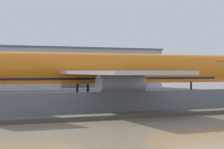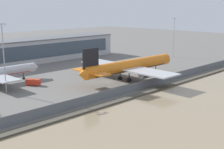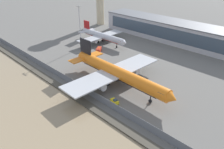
# 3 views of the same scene
# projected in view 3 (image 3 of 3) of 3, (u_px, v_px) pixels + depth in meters

# --- Properties ---
(ground_plane) EXTENTS (500.00, 500.00, 0.00)m
(ground_plane) POSITION_uv_depth(u_px,v_px,m) (109.00, 76.00, 95.12)
(ground_plane) COLOR #66635E
(shoreline_seawall) EXTENTS (320.00, 3.00, 0.50)m
(shoreline_seawall) POSITION_uv_depth(u_px,v_px,m) (70.00, 93.00, 82.15)
(shoreline_seawall) COLOR #474238
(shoreline_seawall) RESTS_ON ground
(perimeter_fence) EXTENTS (280.00, 0.10, 2.80)m
(perimeter_fence) POSITION_uv_depth(u_px,v_px,m) (79.00, 86.00, 84.44)
(perimeter_fence) COLOR slate
(perimeter_fence) RESTS_ON ground
(cargo_jet_orange) EXTENTS (52.01, 44.69, 14.54)m
(cargo_jet_orange) POSITION_uv_depth(u_px,v_px,m) (117.00, 73.00, 85.61)
(cargo_jet_orange) COLOR orange
(cargo_jet_orange) RESTS_ON ground
(passenger_jet_silver) EXTENTS (37.37, 31.78, 11.17)m
(passenger_jet_silver) POSITION_uv_depth(u_px,v_px,m) (102.00, 36.00, 131.09)
(passenger_jet_silver) COLOR silver
(passenger_jet_silver) RESTS_ON ground
(baggage_tug) EXTENTS (3.44, 2.17, 1.80)m
(baggage_tug) POSITION_uv_depth(u_px,v_px,m) (115.00, 101.00, 76.51)
(baggage_tug) COLOR yellow
(baggage_tug) RESTS_ON ground
(ops_van) EXTENTS (4.70, 5.46, 2.48)m
(ops_van) POSITION_uv_depth(u_px,v_px,m) (99.00, 50.00, 119.32)
(ops_van) COLOR red
(ops_van) RESTS_ON ground
(terminal_building) EXTENTS (106.71, 17.03, 12.25)m
(terminal_building) POSITION_uv_depth(u_px,v_px,m) (180.00, 33.00, 130.48)
(terminal_building) COLOR #B2B2B7
(terminal_building) RESTS_ON ground
(apron_light_mast_apron_west) EXTENTS (3.20, 0.40, 23.37)m
(apron_light_mast_apron_west) POSITION_uv_depth(u_px,v_px,m) (80.00, 25.00, 119.75)
(apron_light_mast_apron_west) COLOR #A8A8AD
(apron_light_mast_apron_west) RESTS_ON ground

